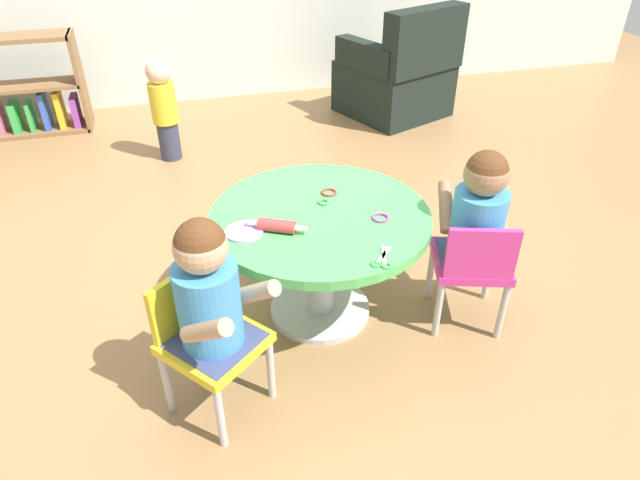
# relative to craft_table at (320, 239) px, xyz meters

# --- Properties ---
(ground_plane) EXTENTS (10.00, 10.00, 0.00)m
(ground_plane) POSITION_rel_craft_table_xyz_m (0.00, 0.00, -0.39)
(ground_plane) COLOR #9E7247
(craft_table) EXTENTS (0.89, 0.89, 0.51)m
(craft_table) POSITION_rel_craft_table_xyz_m (0.00, 0.00, 0.00)
(craft_table) COLOR silver
(craft_table) RESTS_ON ground
(child_chair_left) EXTENTS (0.42, 0.42, 0.54)m
(child_chair_left) POSITION_rel_craft_table_xyz_m (-0.51, -0.36, -0.08)
(child_chair_left) COLOR #B7B7BC
(child_chair_left) RESTS_ON ground
(seated_child_left) EXTENTS (0.43, 0.44, 0.51)m
(seated_child_left) POSITION_rel_craft_table_xyz_m (-0.48, -0.40, 0.14)
(seated_child_left) COLOR #3F4772
(seated_child_left) RESTS_ON ground
(child_chair_right) EXTENTS (0.38, 0.38, 0.54)m
(child_chair_right) POSITION_rel_craft_table_xyz_m (0.58, -0.23, -0.08)
(child_chair_right) COLOR #B7B7BC
(child_chair_right) RESTS_ON ground
(seated_child_right) EXTENTS (0.36, 0.41, 0.51)m
(seated_child_right) POSITION_rel_craft_table_xyz_m (0.59, -0.19, 0.14)
(seated_child_right) COLOR #3F4772
(seated_child_right) RESTS_ON ground
(bookshelf_low) EXTENTS (0.93, 0.28, 0.70)m
(bookshelf_low) POSITION_rel_craft_table_xyz_m (-1.56, 2.55, -0.10)
(bookshelf_low) COLOR olive
(bookshelf_low) RESTS_ON ground
(armchair_dark) EXTENTS (0.92, 0.93, 0.85)m
(armchair_dark) POSITION_rel_craft_table_xyz_m (1.24, 2.15, -0.08)
(armchair_dark) COLOR black
(armchair_dark) RESTS_ON ground
(toddler_standing) EXTENTS (0.17, 0.17, 0.67)m
(toddler_standing) POSITION_rel_craft_table_xyz_m (-0.55, 1.81, -0.03)
(toddler_standing) COLOR #33384C
(toddler_standing) RESTS_ON ground
(rolling_pin) EXTENTS (0.21, 0.13, 0.05)m
(rolling_pin) POSITION_rel_craft_table_xyz_m (-0.19, -0.08, 0.15)
(rolling_pin) COLOR #D83F3F
(rolling_pin) RESTS_ON craft_table
(craft_scissors) EXTENTS (0.11, 0.14, 0.01)m
(craft_scissors) POSITION_rel_craft_table_xyz_m (0.12, -0.37, 0.13)
(craft_scissors) COLOR silver
(craft_scissors) RESTS_ON craft_table
(playdough_blob_0) EXTENTS (0.15, 0.15, 0.01)m
(playdough_blob_0) POSITION_rel_craft_table_xyz_m (-0.31, -0.06, 0.13)
(playdough_blob_0) COLOR #CC99E5
(playdough_blob_0) RESTS_ON craft_table
(cookie_cutter_0) EXTENTS (0.05, 0.05, 0.01)m
(cookie_cutter_0) POSITION_rel_craft_table_xyz_m (0.04, 0.07, 0.13)
(cookie_cutter_0) COLOR #4CB259
(cookie_cutter_0) RESTS_ON craft_table
(cookie_cutter_1) EXTENTS (0.07, 0.07, 0.01)m
(cookie_cutter_1) POSITION_rel_craft_table_xyz_m (0.22, -0.10, 0.13)
(cookie_cutter_1) COLOR #D83FA5
(cookie_cutter_1) RESTS_ON craft_table
(cookie_cutter_2) EXTENTS (0.07, 0.07, 0.01)m
(cookie_cutter_2) POSITION_rel_craft_table_xyz_m (0.08, 0.15, 0.13)
(cookie_cutter_2) COLOR red
(cookie_cutter_2) RESTS_ON craft_table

